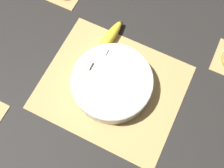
# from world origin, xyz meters

# --- Properties ---
(ground_plane) EXTENTS (6.00, 6.00, 0.00)m
(ground_plane) POSITION_xyz_m (0.00, 0.00, 0.00)
(ground_plane) COLOR black
(bamboo_mat_center) EXTENTS (0.47, 0.40, 0.01)m
(bamboo_mat_center) POSITION_xyz_m (-0.00, 0.00, 0.00)
(bamboo_mat_center) COLOR tan
(bamboo_mat_center) RESTS_ON ground_plane
(fruit_salad_bowl) EXTENTS (0.27, 0.27, 0.08)m
(fruit_salad_bowl) POSITION_xyz_m (-0.00, -0.00, 0.05)
(fruit_salad_bowl) COLOR silver
(fruit_salad_bowl) RESTS_ON bamboo_mat_center
(whole_banana) EXTENTS (0.06, 0.19, 0.04)m
(whole_banana) POSITION_xyz_m (-0.09, 0.15, 0.03)
(whole_banana) COLOR yellow
(whole_banana) RESTS_ON bamboo_mat_center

